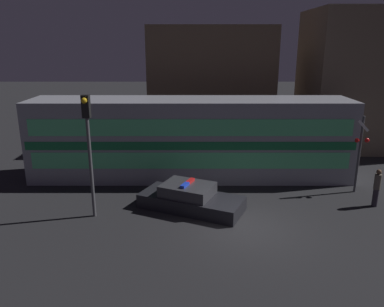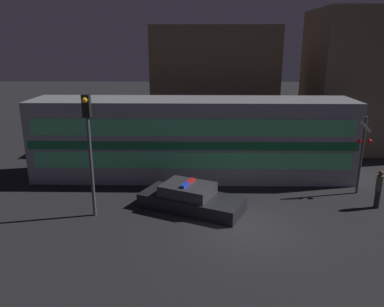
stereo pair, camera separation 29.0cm
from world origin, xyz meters
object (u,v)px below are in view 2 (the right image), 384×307
at_px(police_car, 191,199).
at_px(traffic_light_corner, 89,136).
at_px(pedestrian, 379,189).
at_px(crossing_signal_near, 362,151).
at_px(train, 192,139).

bearing_deg(police_car, traffic_light_corner, -144.93).
height_order(pedestrian, crossing_signal_near, crossing_signal_near).
xyz_separation_m(pedestrian, crossing_signal_near, (-0.19, 1.68, 1.26)).
bearing_deg(pedestrian, crossing_signal_near, 96.31).
height_order(train, pedestrian, train).
relative_size(police_car, pedestrian, 2.81).
height_order(train, police_car, train).
bearing_deg(train, traffic_light_corner, -128.87).
bearing_deg(crossing_signal_near, traffic_light_corner, -167.56).
bearing_deg(police_car, train, 114.47).
relative_size(train, crossing_signal_near, 4.45).
bearing_deg(pedestrian, train, 154.09).
distance_m(crossing_signal_near, traffic_light_corner, 12.60).
distance_m(police_car, traffic_light_corner, 5.16).
xyz_separation_m(train, police_car, (0.00, -4.30, -1.68)).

